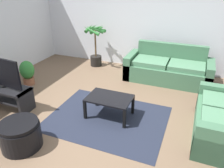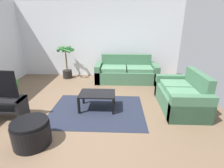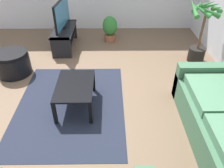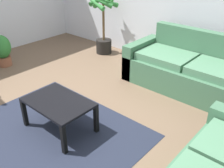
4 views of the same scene
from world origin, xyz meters
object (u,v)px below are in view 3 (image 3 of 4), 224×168
object	(u,v)px
tv_stand	(64,35)
potted_palm	(201,33)
ottoman	(13,63)
coffee_table	(75,88)
tv	(62,14)
potted_plant_small	(110,28)

from	to	relation	value
tv_stand	potted_palm	xyz separation A→B (m)	(0.67, 2.83, 0.31)
tv_stand	ottoman	world-z (taller)	tv_stand
coffee_table	tv	bearing A→B (deg)	-166.75
potted_palm	ottoman	size ratio (longest dim) A/B	1.97
tv_stand	coffee_table	xyz separation A→B (m)	(2.09, 0.49, 0.05)
tv_stand	potted_palm	distance (m)	2.93
tv	potted_plant_small	distance (m)	1.18
potted_palm	potted_plant_small	size ratio (longest dim) A/B	2.04
potted_palm	potted_plant_small	distance (m)	2.08
ottoman	potted_palm	bearing A→B (deg)	96.95
tv	coffee_table	distance (m)	2.19
potted_plant_small	ottoman	size ratio (longest dim) A/B	0.96
tv_stand	potted_plant_small	bearing A→B (deg)	108.11
tv_stand	ottoman	distance (m)	1.38
tv_stand	potted_palm	world-z (taller)	potted_palm
coffee_table	potted_plant_small	world-z (taller)	potted_plant_small
tv_stand	coffee_table	world-z (taller)	tv_stand
coffee_table	ottoman	size ratio (longest dim) A/B	1.32
ottoman	potted_plant_small	bearing A→B (deg)	128.12
tv	potted_plant_small	world-z (taller)	tv
tv_stand	tv	bearing A→B (deg)	84.74
coffee_table	potted_plant_small	distance (m)	2.49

